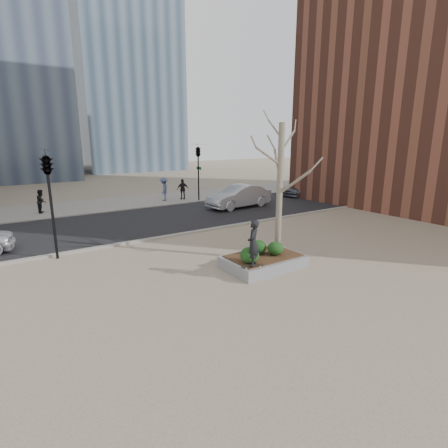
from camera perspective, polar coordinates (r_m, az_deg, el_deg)
ground at (r=13.25m, az=3.06°, el=-7.90°), size 120.00×120.00×0.00m
street at (r=21.73m, az=-12.97°, el=0.43°), size 60.00×8.00×0.02m
far_sidewalk at (r=28.26m, az=-18.13°, el=3.13°), size 60.00×6.00×0.02m
planter at (r=13.76m, az=6.42°, el=-6.13°), size 3.00×2.00×0.45m
planter_mulch at (r=13.68m, az=6.45°, el=-5.16°), size 2.70×1.70×0.04m
sycamore_tree at (r=13.88m, az=9.20°, el=9.05°), size 2.80×2.80×6.60m
shrub_left at (r=12.72m, az=4.21°, el=-5.09°), size 0.69×0.69×0.59m
shrub_middle at (r=13.77m, az=5.63°, el=-3.76°), size 0.63×0.63×0.53m
shrub_right at (r=13.69m, az=8.39°, el=-3.97°), size 0.62×0.62×0.53m
skateboard at (r=12.50m, az=4.70°, el=-6.90°), size 0.80×0.43×0.08m
skateboarder at (r=12.22m, az=4.78°, el=-3.12°), size 0.71×0.69×1.65m
car_silver at (r=25.34m, az=2.45°, el=4.53°), size 5.03×2.05×1.62m
car_third at (r=31.89m, az=12.71°, el=5.85°), size 4.84×2.62×1.33m
pedestrian_a at (r=26.46m, az=-27.65°, el=3.31°), size 0.83×0.92×1.57m
pedestrian_b at (r=28.54m, az=-9.80°, el=5.63°), size 1.22×1.38×1.85m
pedestrian_c at (r=28.98m, az=-6.74°, el=5.67°), size 1.03×0.57×1.67m
traffic_light_near at (r=15.76m, az=-26.35°, el=2.69°), size 0.60×2.48×4.50m
traffic_light_far at (r=28.24m, az=-4.20°, el=8.36°), size 0.60×2.48×4.50m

